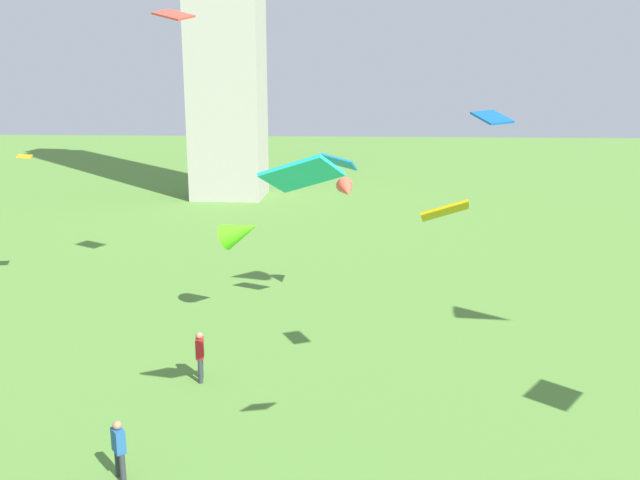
% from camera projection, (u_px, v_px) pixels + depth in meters
% --- Properties ---
extents(person_2, '(0.46, 0.48, 1.63)m').
position_uv_depth(person_2, '(119.00, 446.00, 17.08)').
color(person_2, '#2D3338').
rests_on(person_2, ground_plane).
extents(person_4, '(0.34, 0.54, 1.75)m').
position_uv_depth(person_4, '(200.00, 353.00, 22.71)').
color(person_4, '#2D3338').
rests_on(person_4, ground_plane).
extents(kite_flying_2, '(1.07, 0.69, 0.62)m').
position_uv_depth(kite_flying_2, '(445.00, 211.00, 13.97)').
color(kite_flying_2, '#BC9106').
extents(kite_flying_5, '(1.91, 1.66, 0.66)m').
position_uv_depth(kite_flying_5, '(173.00, 15.00, 29.42)').
color(kite_flying_5, '#EA3E30').
extents(kite_flying_6, '(1.08, 1.23, 0.35)m').
position_uv_depth(kite_flying_6, '(492.00, 117.00, 18.02)').
color(kite_flying_6, blue).
extents(kite_flying_7, '(0.99, 1.35, 1.00)m').
position_uv_depth(kite_flying_7, '(347.00, 190.00, 29.47)').
color(kite_flying_7, '#EE533A').
extents(kite_flying_8, '(1.47, 1.29, 0.75)m').
position_uv_depth(kite_flying_8, '(339.00, 162.00, 26.80)').
color(kite_flying_8, '#177CC8').
extents(kite_flying_9, '(0.89, 1.06, 0.16)m').
position_uv_depth(kite_flying_9, '(25.00, 156.00, 31.21)').
color(kite_flying_9, '#D5990F').
extents(kite_flying_10, '(2.08, 1.57, 1.14)m').
position_uv_depth(kite_flying_10, '(301.00, 174.00, 15.97)').
color(kite_flying_10, '#1CB4B3').
extents(kite_flying_11, '(2.05, 1.47, 1.62)m').
position_uv_depth(kite_flying_11, '(241.00, 231.00, 27.87)').
color(kite_flying_11, '#4DD117').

